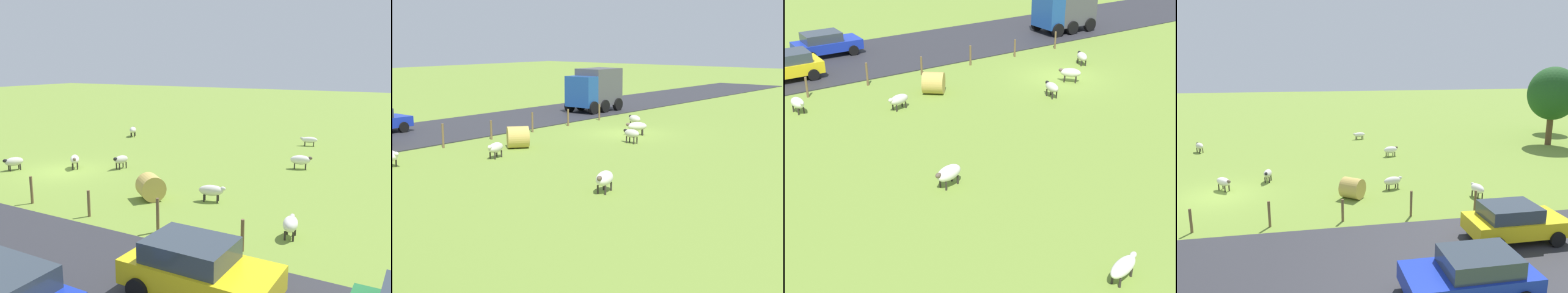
{
  "view_description": "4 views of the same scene",
  "coord_description": "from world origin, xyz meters",
  "views": [
    {
      "loc": [
        17.03,
        18.3,
        6.08
      ],
      "look_at": [
        -4.23,
        6.3,
        1.33
      ],
      "focal_mm": 39.67,
      "sensor_mm": 36.0,
      "label": 1
    },
    {
      "loc": [
        -19.92,
        28.34,
        5.67
      ],
      "look_at": [
        -4.91,
        9.73,
        1.2
      ],
      "focal_mm": 53.5,
      "sensor_mm": 36.0,
      "label": 2
    },
    {
      "loc": [
        -22.79,
        20.37,
        10.3
      ],
      "look_at": [
        -6.23,
        9.58,
        0.68
      ],
      "focal_mm": 50.91,
      "sensor_mm": 36.0,
      "label": 3
    },
    {
      "loc": [
        21.3,
        4.79,
        7.29
      ],
      "look_at": [
        -6.61,
        10.01,
        1.0
      ],
      "focal_mm": 34.58,
      "sensor_mm": 36.0,
      "label": 4
    }
  ],
  "objects": [
    {
      "name": "fence_post_4",
      "position": [
        4.76,
        9.79,
        0.64
      ],
      "size": [
        0.12,
        0.12,
        1.29
      ],
      "primitive_type": "cylinder",
      "color": "brown",
      "rests_on": "ground_plane"
    },
    {
      "name": "ground_plane",
      "position": [
        0.0,
        0.0,
        0.0
      ],
      "size": [
        160.0,
        160.0,
        0.0
      ],
      "primitive_type": "plane",
      "color": "olive"
    },
    {
      "name": "fence_post_1",
      "position": [
        4.76,
        -0.2,
        0.55
      ],
      "size": [
        0.12,
        0.12,
        1.11
      ],
      "primitive_type": "cylinder",
      "color": "brown",
      "rests_on": "ground_plane"
    },
    {
      "name": "road_strip",
      "position": [
        9.55,
        0.0,
        0.03
      ],
      "size": [
        8.0,
        80.0,
        0.06
      ],
      "primitive_type": "cube",
      "color": "#2D2D33",
      "rests_on": "ground_plane"
    },
    {
      "name": "sheep_1",
      "position": [
        -7.22,
        11.61,
        0.54
      ],
      "size": [
        0.86,
        1.3,
        0.81
      ],
      "color": "white",
      "rests_on": "ground_plane"
    },
    {
      "name": "sheep_3",
      "position": [
        0.65,
        9.87,
        0.51
      ],
      "size": [
        0.78,
        1.25,
        0.75
      ],
      "color": "silver",
      "rests_on": "ground_plane"
    },
    {
      "name": "fence_post_3",
      "position": [
        4.76,
        6.46,
        0.54
      ],
      "size": [
        0.12,
        0.12,
        1.08
      ],
      "primitive_type": "cylinder",
      "color": "brown",
      "rests_on": "ground_plane"
    },
    {
      "name": "sheep_4",
      "position": [
        -0.87,
        0.11,
        0.54
      ],
      "size": [
        1.16,
        1.13,
        0.79
      ],
      "color": "silver",
      "rests_on": "ground_plane"
    },
    {
      "name": "fence_post_0",
      "position": [
        4.76,
        -3.53,
        0.57
      ],
      "size": [
        0.12,
        0.12,
        1.15
      ],
      "primitive_type": "cylinder",
      "color": "brown",
      "rests_on": "ground_plane"
    },
    {
      "name": "fence_post_2",
      "position": [
        4.76,
        3.13,
        0.61
      ],
      "size": [
        0.12,
        0.12,
        1.22
      ],
      "primitive_type": "cylinder",
      "color": "brown",
      "rests_on": "ground_plane"
    },
    {
      "name": "hay_bale_0",
      "position": [
        1.71,
        7.33,
        0.57
      ],
      "size": [
        1.58,
        1.57,
        1.14
      ],
      "primitive_type": "cylinder",
      "rotation": [
        1.57,
        0.0,
        2.48
      ],
      "color": "tan",
      "rests_on": "ground_plane"
    },
    {
      "name": "truck_0",
      "position": [
        7.99,
        -7.11,
        1.8
      ],
      "size": [
        2.62,
        4.29,
        3.29
      ],
      "color": "#1E4C99",
      "rests_on": "road_strip"
    },
    {
      "name": "sheep_6",
      "position": [
        1.17,
        -2.62,
        0.5
      ],
      "size": [
        1.18,
        0.83,
        0.76
      ],
      "color": "beige",
      "rests_on": "ground_plane"
    },
    {
      "name": "sheep_7",
      "position": [
        -2.14,
        2.5,
        0.54
      ],
      "size": [
        1.1,
        0.58,
        0.78
      ],
      "color": "beige",
      "rests_on": "ground_plane"
    }
  ]
}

